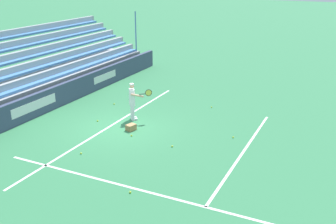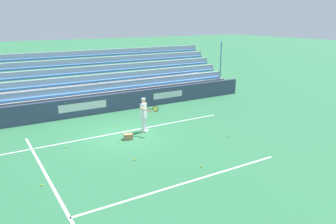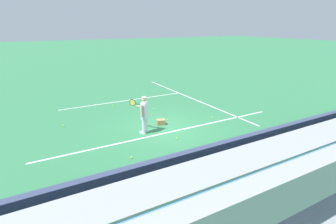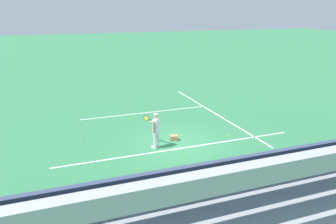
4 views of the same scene
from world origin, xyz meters
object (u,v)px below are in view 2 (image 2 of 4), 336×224
Objects in this scene: ball_box_cardboard at (128,137)px; tennis_ball_far_left at (135,159)px; tennis_ball_stray_back at (120,143)px; tennis_ball_far_right at (117,127)px; tennis_ball_near_player at (42,185)px; tennis_ball_by_box at (151,117)px; tennis_ball_on_baseline at (65,147)px; tennis_ball_toward_net at (228,136)px; tennis_ball_midcourt at (201,166)px; tennis_player at (144,114)px.

tennis_ball_far_left is (0.79, 2.32, -0.10)m from ball_box_cardboard.
tennis_ball_stray_back is at bearing -96.47° from tennis_ball_far_left.
tennis_ball_far_right is at bearing -109.44° from tennis_ball_stray_back.
tennis_ball_by_box is at bearing -143.79° from tennis_ball_near_player.
ball_box_cardboard is 6.06× the size of tennis_ball_on_baseline.
tennis_ball_toward_net is at bearing 159.56° from tennis_ball_on_baseline.
tennis_ball_by_box is 1.00× the size of tennis_ball_on_baseline.
tennis_ball_by_box is at bearing -102.43° from tennis_ball_midcourt.
tennis_player is 4.06m from tennis_ball_on_baseline.
tennis_ball_toward_net is (-3.17, -2.07, 0.00)m from tennis_ball_midcourt.
ball_box_cardboard is 4.35m from tennis_ball_midcourt.
tennis_ball_near_player is 4.41m from tennis_ball_stray_back.
tennis_ball_far_left and tennis_ball_toward_net have the same top height.
tennis_ball_far_right is at bearing -45.04° from tennis_ball_toward_net.
tennis_player is at bearing 124.50° from tennis_ball_far_right.
tennis_ball_far_right and tennis_ball_stray_back have the same top height.
tennis_player is at bearing -90.67° from tennis_ball_midcourt.
tennis_ball_midcourt is 1.00× the size of tennis_ball_toward_net.
tennis_player is 4.84m from tennis_ball_midcourt.
tennis_player is at bearing -179.10° from tennis_ball_on_baseline.
ball_box_cardboard is 0.68m from tennis_ball_stray_back.
tennis_ball_far_left is 1.00× the size of tennis_ball_on_baseline.
tennis_ball_near_player is at bearing 62.94° from tennis_ball_on_baseline.
ball_box_cardboard reaches higher than tennis_ball_far_left.
tennis_ball_far_left is at bearing 125.78° from tennis_ball_on_baseline.
ball_box_cardboard is at bearing 44.46° from tennis_ball_by_box.
tennis_ball_near_player is at bearing 29.48° from tennis_player.
tennis_ball_near_player is 1.00× the size of tennis_ball_by_box.
tennis_ball_midcourt and tennis_ball_near_player have the same top height.
tennis_player reaches higher than tennis_ball_on_baseline.
tennis_ball_stray_back is (0.79, 2.25, 0.00)m from tennis_ball_far_right.
tennis_ball_by_box is 5.77m from tennis_ball_on_baseline.
ball_box_cardboard is at bearing -108.76° from tennis_ball_far_left.
tennis_ball_far_left is 3.47m from tennis_ball_on_baseline.
tennis_player is 25.98× the size of tennis_ball_on_baseline.
tennis_ball_far_right is at bearing -135.96° from tennis_ball_near_player.
tennis_ball_stray_back is at bearing -66.71° from tennis_ball_midcourt.
tennis_ball_far_right and tennis_ball_on_baseline have the same top height.
tennis_ball_near_player and tennis_ball_far_right have the same top height.
tennis_ball_far_right is (0.86, -6.10, 0.00)m from tennis_ball_midcourt.
tennis_ball_by_box is (-1.43, -1.97, -0.86)m from tennis_player.
tennis_ball_midcourt is 3.78m from tennis_ball_toward_net.
tennis_ball_stray_back is at bearing -20.28° from tennis_ball_toward_net.
tennis_ball_far_left is 1.00× the size of tennis_ball_stray_back.
tennis_ball_by_box and tennis_ball_stray_back have the same top height.
tennis_ball_toward_net and tennis_ball_stray_back have the same top height.
tennis_ball_midcourt and tennis_ball_far_left have the same top height.
tennis_ball_far_left and tennis_ball_stray_back have the same top height.
tennis_ball_far_left is 4.34m from tennis_ball_far_right.
tennis_ball_on_baseline is at bearing -20.44° from tennis_ball_toward_net.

